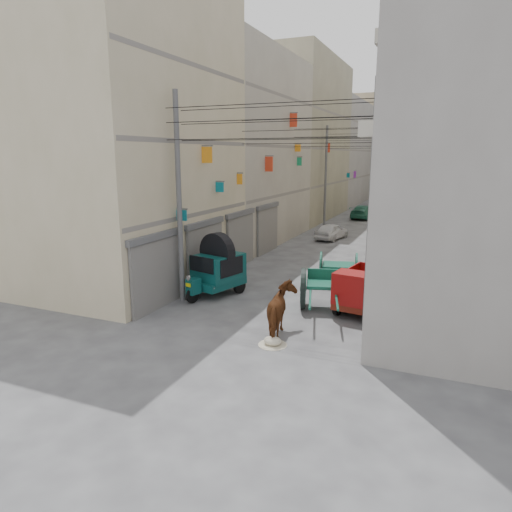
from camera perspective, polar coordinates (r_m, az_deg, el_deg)
The scene contains 18 objects.
ground at distance 12.05m, azimuth -9.76°, elevation -15.72°, with size 140.00×140.00×0.00m, color #404042.
building_row_left at distance 45.18m, azimuth 5.26°, elevation 13.43°, with size 8.00×62.00×14.00m.
building_row_right at distance 43.04m, azimuth 26.47°, elevation 12.27°, with size 8.00×62.00×14.00m.
end_cap_building at distance 75.09m, azimuth 18.98°, elevation 12.45°, with size 22.00×10.00×13.00m, color gray.
shutters_left at distance 21.99m, azimuth -3.94°, elevation 1.53°, with size 0.18×14.40×2.88m.
signboards at distance 31.16m, azimuth 12.16°, elevation 8.10°, with size 8.22×40.52×5.67m.
ac_units at distance 16.77m, azimuth 16.00°, elevation 18.10°, with size 0.70×6.55×3.35m.
utility_poles at distance 26.57m, azimuth 10.28°, elevation 8.70°, with size 7.40×22.20×8.00m.
overhead_cables at distance 24.02m, azimuth 9.10°, elevation 14.97°, with size 7.40×22.52×1.12m.
auto_rickshaw at distance 18.79m, azimuth -4.86°, elevation -1.41°, with size 2.08×2.91×1.98m.
tonga_cart at distance 17.21m, azimuth 8.34°, elevation -4.02°, with size 2.17×3.66×1.56m.
mini_truck at distance 17.05m, azimuth 12.81°, elevation -4.40°, with size 1.76×3.13×1.67m.
second_cart at distance 20.70m, azimuth 10.26°, elevation -1.39°, with size 1.90×1.75×1.44m.
feed_sack at distance 14.11m, azimuth 2.09°, elevation -10.55°, with size 0.55×0.44×0.28m, color beige.
horse at distance 14.64m, azimuth 3.25°, elevation -6.82°, with size 0.89×1.95×1.64m, color brown.
distant_car_white at distance 31.77m, azimuth 9.42°, elevation 3.07°, with size 1.32×3.29×1.12m, color silver.
distant_car_grey at distance 44.51m, azimuth 16.22°, elevation 5.43°, with size 1.24×3.56×1.17m, color slate.
distant_car_green at distance 42.95m, azimuth 13.42°, elevation 5.38°, with size 1.71×4.20×1.22m, color #23664E.
Camera 1 is at (5.90, -8.85, 5.65)m, focal length 32.00 mm.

